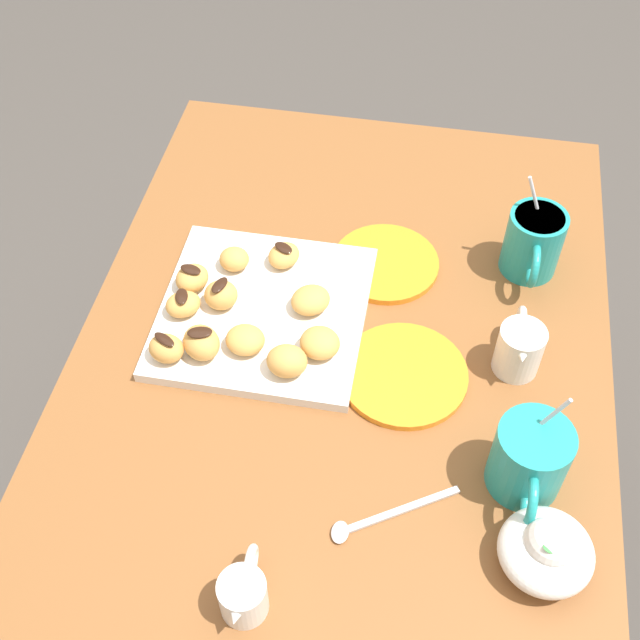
{
  "coord_description": "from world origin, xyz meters",
  "views": [
    {
      "loc": [
        0.69,
        0.09,
        1.58
      ],
      "look_at": [
        -0.01,
        -0.03,
        0.73
      ],
      "focal_mm": 45.93,
      "sensor_mm": 36.0,
      "label": 1
    }
  ],
  "objects_px": {
    "beignet_8": "(234,259)",
    "ice_cream_bowl": "(547,550)",
    "beignet_10": "(192,278)",
    "saucer_orange_right": "(386,263)",
    "coffee_mug_teal_left": "(533,242)",
    "cream_pitcher_white": "(520,347)",
    "beignet_2": "(287,361)",
    "beignet_1": "(320,343)",
    "pastry_plate_square": "(263,311)",
    "beignet_0": "(183,304)",
    "dining_table": "(342,396)",
    "saucer_orange_left": "(404,375)",
    "beignet_9": "(284,255)",
    "beignet_5": "(245,340)",
    "beignet_6": "(311,300)",
    "beignet_3": "(166,348)",
    "chocolate_sauce_pitcher": "(243,594)",
    "beignet_4": "(221,295)",
    "coffee_mug_teal_right": "(530,459)",
    "beignet_7": "(202,343)"
  },
  "relations": [
    {
      "from": "beignet_8",
      "to": "ice_cream_bowl",
      "type": "bearing_deg",
      "value": 50.11
    },
    {
      "from": "beignet_10",
      "to": "saucer_orange_right",
      "type": "bearing_deg",
      "value": 111.47
    },
    {
      "from": "coffee_mug_teal_left",
      "to": "saucer_orange_right",
      "type": "distance_m",
      "value": 0.21
    },
    {
      "from": "cream_pitcher_white",
      "to": "beignet_10",
      "type": "xyz_separation_m",
      "value": [
        -0.05,
        -0.45,
        -0.01
      ]
    },
    {
      "from": "coffee_mug_teal_left",
      "to": "beignet_2",
      "type": "bearing_deg",
      "value": -50.12
    },
    {
      "from": "beignet_1",
      "to": "beignet_10",
      "type": "distance_m",
      "value": 0.21
    },
    {
      "from": "pastry_plate_square",
      "to": "beignet_0",
      "type": "relative_size",
      "value": 5.79
    },
    {
      "from": "dining_table",
      "to": "cream_pitcher_white",
      "type": "bearing_deg",
      "value": 87.98
    },
    {
      "from": "saucer_orange_left",
      "to": "saucer_orange_right",
      "type": "xyz_separation_m",
      "value": [
        -0.19,
        -0.05,
        0.0
      ]
    },
    {
      "from": "beignet_9",
      "to": "coffee_mug_teal_left",
      "type": "bearing_deg",
      "value": 100.79
    },
    {
      "from": "beignet_1",
      "to": "beignet_5",
      "type": "relative_size",
      "value": 1.02
    },
    {
      "from": "pastry_plate_square",
      "to": "beignet_8",
      "type": "bearing_deg",
      "value": -140.55
    },
    {
      "from": "saucer_orange_left",
      "to": "beignet_6",
      "type": "distance_m",
      "value": 0.16
    },
    {
      "from": "coffee_mug_teal_left",
      "to": "saucer_orange_left",
      "type": "distance_m",
      "value": 0.28
    },
    {
      "from": "beignet_1",
      "to": "beignet_3",
      "type": "relative_size",
      "value": 1.13
    },
    {
      "from": "chocolate_sauce_pitcher",
      "to": "cream_pitcher_white",
      "type": "bearing_deg",
      "value": 143.6
    },
    {
      "from": "dining_table",
      "to": "beignet_10",
      "type": "height_order",
      "value": "beignet_10"
    },
    {
      "from": "cream_pitcher_white",
      "to": "ice_cream_bowl",
      "type": "bearing_deg",
      "value": 7.56
    },
    {
      "from": "saucer_orange_right",
      "to": "beignet_5",
      "type": "bearing_deg",
      "value": -39.7
    },
    {
      "from": "saucer_orange_right",
      "to": "saucer_orange_left",
      "type": "bearing_deg",
      "value": 13.93
    },
    {
      "from": "saucer_orange_right",
      "to": "beignet_0",
      "type": "xyz_separation_m",
      "value": [
        0.15,
        -0.26,
        0.03
      ]
    },
    {
      "from": "coffee_mug_teal_left",
      "to": "saucer_orange_right",
      "type": "xyz_separation_m",
      "value": [
        0.03,
        -0.2,
        -0.05
      ]
    },
    {
      "from": "beignet_2",
      "to": "beignet_4",
      "type": "height_order",
      "value": "same"
    },
    {
      "from": "coffee_mug_teal_right",
      "to": "beignet_5",
      "type": "relative_size",
      "value": 2.86
    },
    {
      "from": "coffee_mug_teal_right",
      "to": "beignet_7",
      "type": "bearing_deg",
      "value": -104.71
    },
    {
      "from": "saucer_orange_left",
      "to": "saucer_orange_right",
      "type": "relative_size",
      "value": 1.08
    },
    {
      "from": "beignet_0",
      "to": "dining_table",
      "type": "bearing_deg",
      "value": 91.73
    },
    {
      "from": "chocolate_sauce_pitcher",
      "to": "saucer_orange_right",
      "type": "relative_size",
      "value": 0.59
    },
    {
      "from": "dining_table",
      "to": "beignet_8",
      "type": "relative_size",
      "value": 22.83
    },
    {
      "from": "beignet_1",
      "to": "beignet_6",
      "type": "bearing_deg",
      "value": -160.24
    },
    {
      "from": "chocolate_sauce_pitcher",
      "to": "beignet_4",
      "type": "xyz_separation_m",
      "value": [
        -0.4,
        -0.13,
        0.0
      ]
    },
    {
      "from": "pastry_plate_square",
      "to": "beignet_4",
      "type": "relative_size",
      "value": 6.12
    },
    {
      "from": "saucer_orange_left",
      "to": "beignet_7",
      "type": "relative_size",
      "value": 3.05
    },
    {
      "from": "chocolate_sauce_pitcher",
      "to": "beignet_3",
      "type": "xyz_separation_m",
      "value": [
        -0.3,
        -0.17,
        0.0
      ]
    },
    {
      "from": "coffee_mug_teal_right",
      "to": "beignet_2",
      "type": "height_order",
      "value": "coffee_mug_teal_right"
    },
    {
      "from": "saucer_orange_right",
      "to": "coffee_mug_teal_left",
      "type": "bearing_deg",
      "value": 98.84
    },
    {
      "from": "beignet_8",
      "to": "chocolate_sauce_pitcher",
      "type": "bearing_deg",
      "value": 15.06
    },
    {
      "from": "dining_table",
      "to": "beignet_2",
      "type": "xyz_separation_m",
      "value": [
        0.08,
        -0.06,
        0.18
      ]
    },
    {
      "from": "beignet_7",
      "to": "chocolate_sauce_pitcher",
      "type": "bearing_deg",
      "value": 22.7
    },
    {
      "from": "beignet_7",
      "to": "dining_table",
      "type": "bearing_deg",
      "value": 111.48
    },
    {
      "from": "beignet_4",
      "to": "saucer_orange_right",
      "type": "bearing_deg",
      "value": 121.07
    },
    {
      "from": "dining_table",
      "to": "beignet_0",
      "type": "bearing_deg",
      "value": -88.27
    },
    {
      "from": "dining_table",
      "to": "beignet_1",
      "type": "xyz_separation_m",
      "value": [
        0.04,
        -0.03,
        0.17
      ]
    },
    {
      "from": "ice_cream_bowl",
      "to": "beignet_8",
      "type": "bearing_deg",
      "value": -129.89
    },
    {
      "from": "coffee_mug_teal_left",
      "to": "beignet_4",
      "type": "bearing_deg",
      "value": -69.02
    },
    {
      "from": "coffee_mug_teal_right",
      "to": "beignet_8",
      "type": "xyz_separation_m",
      "value": [
        -0.27,
        -0.41,
        -0.02
      ]
    },
    {
      "from": "beignet_5",
      "to": "beignet_6",
      "type": "height_order",
      "value": "same"
    },
    {
      "from": "pastry_plate_square",
      "to": "beignet_3",
      "type": "distance_m",
      "value": 0.15
    },
    {
      "from": "coffee_mug_teal_right",
      "to": "chocolate_sauce_pitcher",
      "type": "relative_size",
      "value": 1.62
    },
    {
      "from": "ice_cream_bowl",
      "to": "cream_pitcher_white",
      "type": "bearing_deg",
      "value": -172.44
    }
  ]
}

